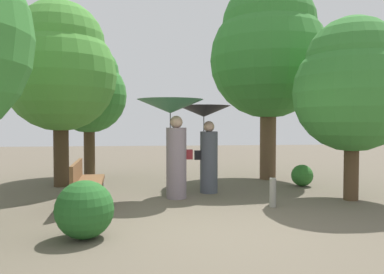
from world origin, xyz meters
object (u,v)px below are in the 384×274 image
at_px(tree_mid_left, 60,66).
at_px(person_right, 206,131).
at_px(person_left, 172,125).
at_px(tree_near_left, 89,89).
at_px(park_bench, 86,179).
at_px(path_marker_post, 273,193).
at_px(tree_near_right, 269,49).
at_px(tree_mid_right, 353,84).

bearing_deg(tree_mid_left, person_right, -20.17).
xyz_separation_m(person_left, tree_near_left, (-2.16, 3.24, 1.00)).
relative_size(person_left, person_right, 1.05).
bearing_deg(person_right, person_left, 118.45).
relative_size(park_bench, tree_mid_left, 0.34).
distance_m(person_right, park_bench, 2.78).
relative_size(person_right, park_bench, 1.24).
xyz_separation_m(person_left, tree_mid_left, (-2.59, 1.75, 1.40)).
relative_size(tree_mid_left, path_marker_post, 8.44).
xyz_separation_m(person_right, tree_near_right, (1.98, 1.80, 2.15)).
xyz_separation_m(park_bench, tree_mid_left, (-0.98, 2.41, 2.38)).
xyz_separation_m(person_left, park_bench, (-1.61, -0.66, -0.98)).
bearing_deg(tree_mid_left, park_bench, -67.88).
bearing_deg(person_left, tree_mid_left, 49.67).
bearing_deg(person_left, path_marker_post, -125.29).
xyz_separation_m(park_bench, tree_near_right, (4.34, 2.98, 3.00)).
bearing_deg(park_bench, tree_near_right, -60.08).
height_order(tree_mid_left, path_marker_post, tree_mid_left).
height_order(park_bench, tree_mid_right, tree_mid_right).
bearing_deg(person_right, tree_mid_left, 63.62).
xyz_separation_m(person_right, tree_mid_left, (-3.35, 1.23, 1.53)).
distance_m(person_right, tree_near_right, 3.43).
xyz_separation_m(person_left, tree_mid_right, (3.52, -0.55, 0.81)).
bearing_deg(person_right, tree_near_right, -53.92).
bearing_deg(tree_near_right, tree_mid_left, -173.90).
bearing_deg(person_left, tree_mid_right, -105.15).
bearing_deg(tree_near_left, park_bench, -81.96).
xyz_separation_m(tree_near_right, path_marker_post, (-0.97, -3.31, -3.25)).
height_order(person_left, tree_near_left, tree_near_left).
distance_m(tree_near_right, path_marker_post, 4.74).
bearing_deg(tree_near_left, tree_mid_right, -33.75).
relative_size(person_left, tree_mid_right, 0.55).
height_order(tree_near_right, path_marker_post, tree_near_right).
xyz_separation_m(park_bench, tree_near_left, (-0.55, 3.90, 1.98)).
bearing_deg(path_marker_post, tree_near_left, 132.93).
bearing_deg(path_marker_post, park_bench, 174.48).
height_order(person_left, tree_mid_left, tree_mid_left).
bearing_deg(tree_mid_right, person_right, 158.66).
height_order(person_left, tree_near_right, tree_near_right).
relative_size(park_bench, tree_mid_right, 0.42).
height_order(person_right, tree_near_right, tree_near_right).
bearing_deg(park_bench, tree_mid_left, 17.58).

